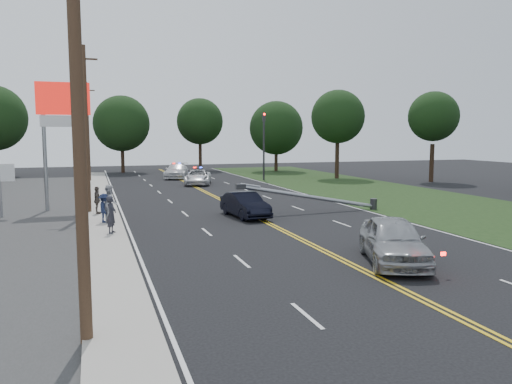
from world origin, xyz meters
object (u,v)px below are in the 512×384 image
object	(u,v)px
utility_pole_near	(78,120)
bystander_d	(97,200)
small_sign	(0,177)
bystander_c	(104,208)
crashed_sedan	(245,205)
bystander_a	(111,215)
waiting_sedan	(393,240)
bystander_b	(110,203)
traffic_signal	(264,140)
emergency_a	(198,177)
emergency_b	(177,171)
utility_pole_mid	(86,129)
utility_pole_far	(88,132)
pylon_sign	(64,115)
fallen_streetlight	(318,198)

from	to	relation	value
utility_pole_near	bystander_d	xyz separation A→B (m)	(0.48, 18.89, -4.15)
small_sign	bystander_c	size ratio (longest dim) A/B	2.01
crashed_sedan	bystander_a	xyz separation A→B (m)	(-7.57, -3.13, 0.29)
bystander_a	small_sign	bearing A→B (deg)	59.27
crashed_sedan	waiting_sedan	distance (m)	11.90
bystander_b	bystander_c	world-z (taller)	bystander_b
traffic_signal	waiting_sedan	xyz separation A→B (m)	(-6.69, -33.95, -3.35)
bystander_c	bystander_d	bearing A→B (deg)	4.08
emergency_a	emergency_b	bearing A→B (deg)	111.30
emergency_a	small_sign	bearing A→B (deg)	-118.14
emergency_a	emergency_b	distance (m)	7.71
utility_pole_mid	crashed_sedan	xyz separation A→B (m)	(8.62, -4.26, -4.37)
utility_pole_near	utility_pole_mid	xyz separation A→B (m)	(0.00, 20.00, 0.00)
emergency_b	bystander_d	size ratio (longest dim) A/B	3.46
utility_pole_near	bystander_d	distance (m)	19.35
traffic_signal	waiting_sedan	distance (m)	34.77
small_sign	emergency_b	distance (m)	27.02
crashed_sedan	bystander_a	size ratio (longest dim) A/B	2.46
utility_pole_far	crashed_sedan	bearing A→B (deg)	-71.83
bystander_a	bystander_c	size ratio (longest dim) A/B	1.15
small_sign	waiting_sedan	xyz separation A→B (m)	(15.61, -15.96, -1.48)
pylon_sign	bystander_d	world-z (taller)	pylon_sign
crashed_sedan	waiting_sedan	bearing A→B (deg)	-85.68
utility_pole_far	small_sign	bearing A→B (deg)	-102.31
utility_pole_mid	waiting_sedan	bearing A→B (deg)	-55.89
traffic_signal	waiting_sedan	size ratio (longest dim) A/B	1.40
crashed_sedan	emergency_b	bearing A→B (deg)	82.64
waiting_sedan	emergency_b	bearing A→B (deg)	113.87
small_sign	bystander_a	world-z (taller)	small_sign
fallen_streetlight	bystander_b	distance (m)	12.29
utility_pole_near	waiting_sedan	distance (m)	12.29
crashed_sedan	bystander_c	distance (m)	7.83
bystander_d	waiting_sedan	bearing A→B (deg)	-143.60
fallen_streetlight	crashed_sedan	distance (m)	4.78
fallen_streetlight	bystander_d	xyz separation A→B (m)	(-12.91, 2.89, 0.01)
bystander_b	waiting_sedan	bearing A→B (deg)	-152.25
utility_pole_near	emergency_a	bearing A→B (deg)	74.38
bystander_b	bystander_a	bearing A→B (deg)	168.09
fallen_streetlight	emergency_a	xyz separation A→B (m)	(-3.48, 19.44, -0.21)
waiting_sedan	bystander_d	distance (m)	18.09
traffic_signal	utility_pole_near	xyz separation A→B (m)	(-17.50, -38.00, 0.88)
waiting_sedan	emergency_b	distance (m)	39.10
small_sign	emergency_a	distance (m)	21.39
pylon_sign	utility_pole_near	size ratio (longest dim) A/B	0.80
utility_pole_mid	bystander_c	world-z (taller)	utility_pole_mid
utility_pole_far	bystander_b	size ratio (longest dim) A/B	5.05
traffic_signal	bystander_a	xyz separation A→B (m)	(-16.45, -25.39, -3.20)
utility_pole_near	bystander_b	xyz separation A→B (m)	(1.10, 16.10, -3.97)
bystander_b	bystander_d	xyz separation A→B (m)	(-0.62, 2.79, -0.18)
bystander_a	crashed_sedan	bearing A→B (deg)	-46.59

